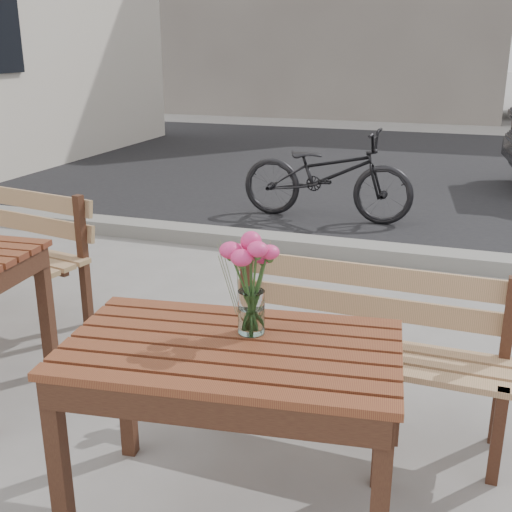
# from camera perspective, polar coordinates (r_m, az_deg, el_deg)

# --- Properties ---
(ground) EXTENTS (80.00, 80.00, 0.00)m
(ground) POSITION_cam_1_polar(r_m,az_deg,el_deg) (2.59, 2.45, -21.20)
(ground) COLOR slate
(ground) RESTS_ON ground
(street) EXTENTS (30.00, 8.12, 0.12)m
(street) POSITION_cam_1_polar(r_m,az_deg,el_deg) (7.19, 14.10, 4.83)
(street) COLOR black
(street) RESTS_ON ground
(main_table) EXTENTS (1.20, 0.79, 0.69)m
(main_table) POSITION_cam_1_polar(r_m,az_deg,el_deg) (2.22, -2.19, -10.50)
(main_table) COLOR #5F2719
(main_table) RESTS_ON ground
(main_bench) EXTENTS (1.27, 0.41, 0.78)m
(main_bench) POSITION_cam_1_polar(r_m,az_deg,el_deg) (2.83, 9.63, -6.42)
(main_bench) COLOR #9C7C50
(main_bench) RESTS_ON ground
(main_vase) EXTENTS (0.20, 0.20, 0.37)m
(main_vase) POSITION_cam_1_polar(r_m,az_deg,el_deg) (2.16, -0.43, -1.35)
(main_vase) COLOR white
(main_vase) RESTS_ON main_table
(second_bench) EXTENTS (1.40, 0.64, 0.84)m
(second_bench) POSITION_cam_1_polar(r_m,az_deg,el_deg) (4.33, -21.71, 1.75)
(second_bench) COLOR #9C7C50
(second_bench) RESTS_ON ground
(bicycle) EXTENTS (1.69, 0.62, 0.88)m
(bicycle) POSITION_cam_1_polar(r_m,az_deg,el_deg) (6.29, 6.30, 7.21)
(bicycle) COLOR black
(bicycle) RESTS_ON ground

